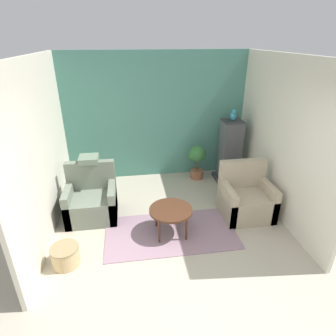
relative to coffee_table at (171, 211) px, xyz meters
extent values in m
plane|color=#B2A893|center=(0.03, -1.21, -0.43)|extent=(20.00, 20.00, 0.00)
cube|color=#4C897A|center=(0.03, 2.26, 0.95)|extent=(4.05, 0.06, 2.75)
cube|color=beige|center=(-1.96, 0.51, 0.95)|extent=(0.06, 3.45, 2.75)
cube|color=beige|center=(2.03, 0.51, 0.95)|extent=(0.06, 3.45, 2.75)
cube|color=gray|center=(0.00, 0.00, -0.42)|extent=(2.17, 1.15, 0.01)
cylinder|color=#472819|center=(0.00, 0.00, 0.02)|extent=(0.70, 0.70, 0.04)
cylinder|color=#472819|center=(-0.22, -0.22, -0.21)|extent=(0.04, 0.04, 0.43)
cylinder|color=#472819|center=(0.22, -0.22, -0.21)|extent=(0.04, 0.04, 0.43)
cylinder|color=#472819|center=(-0.22, 0.22, -0.21)|extent=(0.04, 0.04, 0.43)
cylinder|color=#472819|center=(0.22, 0.22, -0.21)|extent=(0.04, 0.04, 0.43)
cube|color=slate|center=(-1.32, 0.66, -0.21)|extent=(0.87, 0.76, 0.44)
cube|color=slate|center=(-1.32, 0.97, 0.28)|extent=(0.87, 0.14, 0.53)
cube|color=slate|center=(-1.70, 0.66, -0.11)|extent=(0.12, 0.76, 0.63)
cube|color=slate|center=(-0.95, 0.66, -0.11)|extent=(0.12, 0.76, 0.63)
cube|color=tan|center=(1.44, 0.31, -0.21)|extent=(0.87, 0.76, 0.44)
cube|color=tan|center=(1.44, 0.62, 0.28)|extent=(0.87, 0.14, 0.53)
cube|color=tan|center=(1.06, 0.31, -0.11)|extent=(0.12, 0.76, 0.63)
cube|color=tan|center=(1.81, 0.31, -0.11)|extent=(0.12, 0.76, 0.63)
cube|color=#353539|center=(1.59, 1.72, -0.39)|extent=(0.57, 0.57, 0.08)
cube|color=#4C4C51|center=(1.59, 1.72, 0.29)|extent=(0.40, 0.40, 1.28)
cube|color=#353539|center=(1.59, 1.72, 0.95)|extent=(0.42, 0.42, 0.03)
ellipsoid|color=teal|center=(1.59, 1.72, 1.06)|extent=(0.11, 0.14, 0.18)
sphere|color=teal|center=(1.59, 1.70, 1.16)|extent=(0.10, 0.10, 0.10)
cone|color=gold|center=(1.59, 1.66, 1.15)|extent=(0.04, 0.04, 0.04)
cone|color=teal|center=(1.59, 1.78, 1.04)|extent=(0.06, 0.12, 0.16)
cylinder|color=brown|center=(0.91, 1.91, -0.33)|extent=(0.30, 0.30, 0.20)
cylinder|color=brown|center=(0.91, 1.91, -0.09)|extent=(0.04, 0.04, 0.29)
sphere|color=#337038|center=(0.91, 1.91, 0.19)|extent=(0.36, 0.36, 0.36)
sphere|color=#337038|center=(0.81, 1.94, 0.12)|extent=(0.22, 0.22, 0.22)
sphere|color=#337038|center=(1.00, 1.88, 0.14)|extent=(0.20, 0.20, 0.20)
cylinder|color=tan|center=(-1.60, -0.48, -0.28)|extent=(0.38, 0.38, 0.30)
cylinder|color=#957E57|center=(-1.60, -0.48, -0.14)|extent=(0.40, 0.40, 0.02)
cube|color=slate|center=(-1.32, 0.97, 0.59)|extent=(0.33, 0.33, 0.10)
camera|label=1|loc=(-0.61, -3.75, 2.57)|focal=30.00mm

